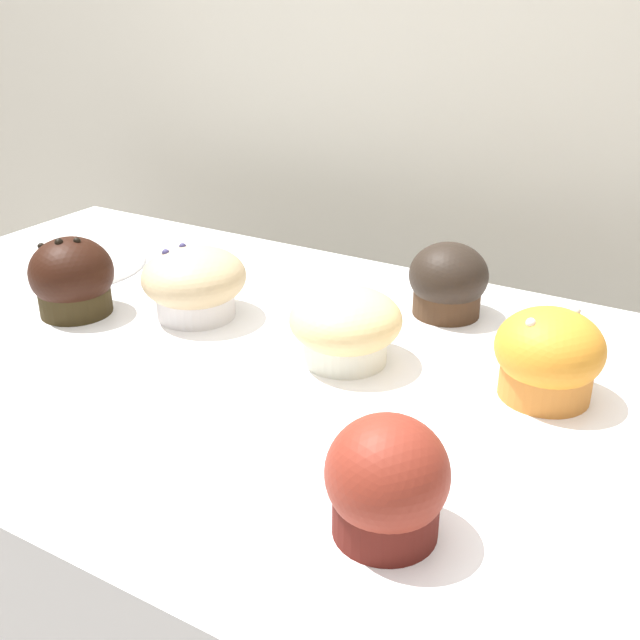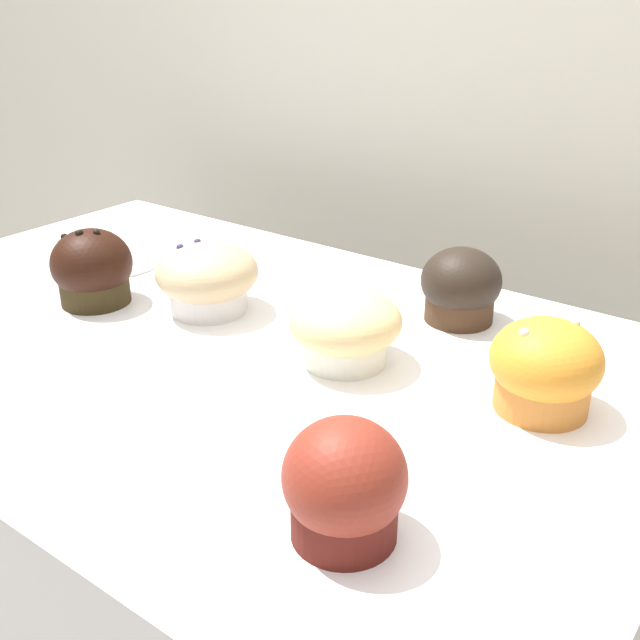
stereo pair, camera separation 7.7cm
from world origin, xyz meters
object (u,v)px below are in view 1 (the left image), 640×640
object	(u,v)px
muffin_back_center	(194,282)
muffin_front_left	(345,325)
muffin_front_center	(72,279)
muffin_front_right	(448,282)
serving_plate	(70,262)
muffin_back_right	(387,483)
muffin_back_left	(548,356)

from	to	relation	value
muffin_back_center	muffin_front_left	bearing A→B (deg)	-2.99
muffin_front_center	muffin_front_right	world-z (taller)	muffin_front_center
muffin_front_right	serving_plate	world-z (taller)	muffin_front_right
muffin_back_right	muffin_front_left	xyz separation A→B (m)	(-0.15, 0.22, -0.00)
muffin_back_left	serving_plate	xyz separation A→B (m)	(-0.66, 0.02, -0.04)
muffin_front_left	muffin_back_center	size ratio (longest dim) A/B	0.96
muffin_front_center	muffin_front_right	size ratio (longest dim) A/B	1.05
serving_plate	muffin_front_left	bearing A→B (deg)	-6.59
muffin_front_left	muffin_back_right	bearing A→B (deg)	-55.14
muffin_front_right	muffin_back_center	bearing A→B (deg)	-148.63
muffin_back_right	muffin_back_center	xyz separation A→B (m)	(-0.36, 0.23, -0.00)
muffin_back_left	serving_plate	bearing A→B (deg)	178.18
muffin_front_left	muffin_back_left	bearing A→B (deg)	9.30
muffin_back_right	serving_plate	world-z (taller)	muffin_back_right
muffin_front_left	serving_plate	xyz separation A→B (m)	(-0.46, 0.05, -0.04)
muffin_back_left	muffin_front_left	xyz separation A→B (m)	(-0.20, -0.03, -0.00)
muffin_front_center	serving_plate	xyz separation A→B (m)	(-0.13, 0.11, -0.04)
muffin_front_left	muffin_front_right	xyz separation A→B (m)	(0.05, 0.16, 0.00)
muffin_front_center	serving_plate	distance (m)	0.17
muffin_back_right	muffin_back_center	world-z (taller)	muffin_back_right
muffin_front_left	serving_plate	distance (m)	0.47
muffin_back_center	serving_plate	bearing A→B (deg)	170.56
muffin_back_right	muffin_front_center	bearing A→B (deg)	161.43
muffin_front_center	muffin_back_center	size ratio (longest dim) A/B	0.80
muffin_front_center	serving_plate	bearing A→B (deg)	139.85
muffin_back_left	muffin_back_center	xyz separation A→B (m)	(-0.40, -0.02, -0.00)
muffin_front_center	muffin_back_right	distance (m)	0.51
muffin_back_center	muffin_front_center	bearing A→B (deg)	-153.08
muffin_back_right	serving_plate	size ratio (longest dim) A/B	0.46
muffin_back_right	muffin_front_right	xyz separation A→B (m)	(-0.11, 0.38, -0.00)
muffin_front_right	muffin_back_center	distance (m)	0.30
muffin_back_right	serving_plate	xyz separation A→B (m)	(-0.62, 0.27, -0.04)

